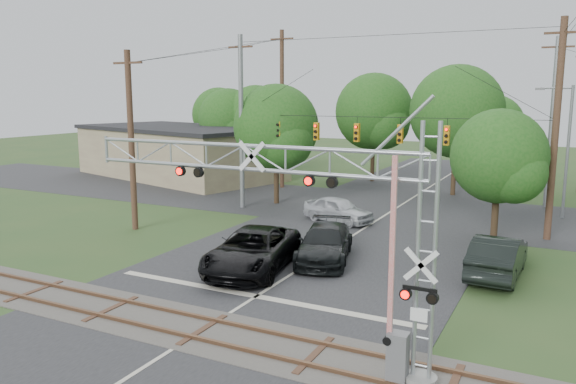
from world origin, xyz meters
The scene contains 14 objects.
ground centered at (0.00, 0.00, 0.00)m, with size 160.00×160.00×0.00m, color #2C4921.
road_main centered at (0.00, 10.00, 0.01)m, with size 14.00×90.00×0.02m, color #252527.
road_cross centered at (0.00, 24.00, 0.01)m, with size 90.00×12.00×0.02m, color #252527.
railroad_track centered at (0.00, 2.00, 0.03)m, with size 90.00×3.20×0.17m.
crossing_gantry centered at (3.95, 1.64, 4.38)m, with size 11.24×0.90×7.01m.
traffic_signal_span centered at (0.91, 20.00, 5.68)m, with size 19.34×0.36×11.50m.
pickup_black centered at (-1.83, 8.32, 0.90)m, with size 2.99×6.50×1.81m, color black.
car_dark centered at (0.42, 11.13, 0.81)m, with size 2.27×5.59×1.62m, color black.
sedan_silver centered at (-2.01, 18.82, 0.77)m, with size 1.81×4.51×1.54m, color #B4B6BC.
suv_dark centered at (7.87, 12.36, 0.88)m, with size 1.86×5.33×1.76m, color black.
commercial_building centered at (-22.61, 30.04, 2.36)m, with size 22.15×15.38×4.71m.
streetlight centered at (9.95, 26.16, 4.59)m, with size 2.19×0.23×8.20m.
utility_poles centered at (2.57, 22.34, 6.17)m, with size 26.55×30.53×14.39m.
treeline centered at (-0.55, 33.75, 5.66)m, with size 54.88×28.07×10.05m.
Camera 1 is at (10.32, -12.18, 7.64)m, focal length 35.00 mm.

